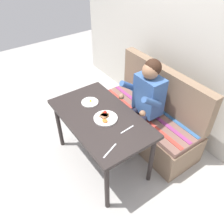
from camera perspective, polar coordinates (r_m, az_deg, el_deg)
ground_plane at (r=3.00m, az=-2.40°, el=-11.75°), size 8.00×8.00×0.00m
back_wall at (r=2.95m, az=18.95°, el=16.91°), size 4.40×0.10×2.60m
table at (r=2.53m, az=-2.79°, el=-2.51°), size 1.20×0.70×0.73m
couch at (r=3.10m, az=9.32°, el=-1.40°), size 1.44×0.56×1.00m
person at (r=2.73m, az=7.93°, el=3.39°), size 0.45×0.61×1.21m
plate_breakfast at (r=2.43m, az=-1.65°, el=-1.40°), size 0.25×0.25×0.05m
plate_eggs at (r=2.66m, az=-5.46°, el=2.43°), size 0.19×0.19×0.04m
fork at (r=2.32m, az=3.77°, el=-4.30°), size 0.03×0.17×0.00m
knife at (r=2.13m, az=-0.51°, el=-9.48°), size 0.09×0.19×0.00m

